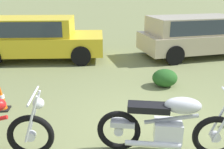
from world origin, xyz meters
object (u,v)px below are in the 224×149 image
Objects in this scene: motorcycle_silver at (168,125)px; shrub_low at (165,78)px; traffic_cone at (2,99)px; car_yellow at (35,35)px; car_beige at (198,33)px.

shrub_low is at bearing 85.58° from motorcycle_silver.
shrub_low is 3.81m from traffic_cone.
traffic_cone reaches higher than shrub_low.
motorcycle_silver is 6.30m from car_yellow.
car_beige is 3.50m from shrub_low.
shrub_low is at bearing -135.07° from car_beige.
car_yellow is at bearing 169.32° from car_beige.
car_beige reaches higher than traffic_cone.
shrub_low is (3.69, -2.96, -0.61)m from car_yellow.
car_yellow is (-2.92, 5.57, 0.36)m from motorcycle_silver.
motorcycle_silver reaches higher than traffic_cone.
shrub_low is (0.78, 2.61, -0.25)m from motorcycle_silver.
car_yellow is at bearing 129.75° from motorcycle_silver.
motorcycle_silver is 3.79× the size of traffic_cone.
motorcycle_silver is at bearing -59.31° from car_yellow.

